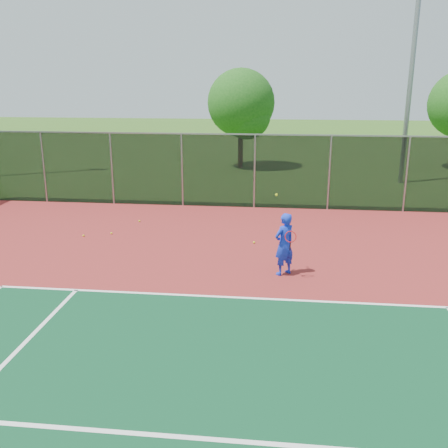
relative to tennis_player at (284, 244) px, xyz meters
The scene contains 10 objects.
ground 5.10m from the tennis_player, 68.90° to the right, with size 120.00×120.00×0.00m, color #2C5518.
court_apron 3.35m from the tennis_player, 56.04° to the right, with size 30.00×20.00×0.02m, color maroon.
fence_back 7.57m from the tennis_player, 76.11° to the left, with size 30.00×0.06×3.03m.
tennis_player is the anchor object (origin of this frame).
practice_ball_1 2.84m from the tennis_player, 110.13° to the left, with size 0.07×0.07×0.07m, color yellow.
practice_ball_2 6.64m from the tennis_player, 152.76° to the left, with size 0.07×0.07×0.07m, color yellow.
practice_ball_3 7.10m from the tennis_player, 139.05° to the left, with size 0.07×0.07×0.07m, color yellow.
practice_ball_4 7.26m from the tennis_player, 158.44° to the left, with size 0.07×0.07×0.07m, color yellow.
floodlight_n 15.78m from the tennis_player, 65.67° to the left, with size 0.90×0.40×11.78m.
tree_back_left 17.41m from the tennis_player, 98.17° to the left, with size 3.94×3.94×5.79m.
Camera 1 is at (-2.01, -8.11, 5.14)m, focal length 40.00 mm.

